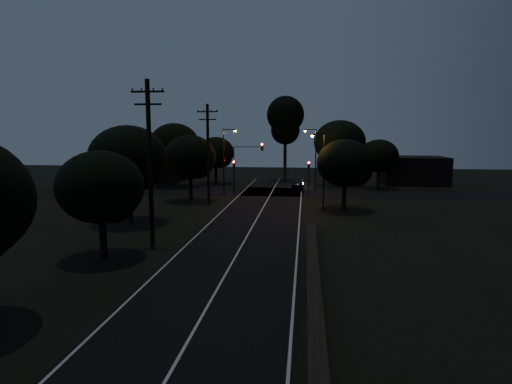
# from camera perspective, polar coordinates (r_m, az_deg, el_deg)

# --- Properties ---
(ground) EXTENTS (160.00, 160.00, 0.00)m
(ground) POSITION_cam_1_polar(r_m,az_deg,el_deg) (14.94, -11.56, -22.90)
(ground) COLOR black
(road_surface) EXTENTS (60.00, 70.00, 0.03)m
(road_surface) POSITION_cam_1_polar(r_m,az_deg,el_deg) (44.12, 1.06, -1.92)
(road_surface) COLOR black
(road_surface) RESTS_ON ground
(retaining_wall) EXTENTS (6.93, 26.00, 1.60)m
(retaining_wall) POSITION_cam_1_polar(r_m,az_deg,el_deg) (17.06, 18.83, -16.72)
(retaining_wall) COLOR black
(retaining_wall) RESTS_ON ground
(utility_pole_mid) EXTENTS (2.20, 0.30, 11.00)m
(utility_pole_mid) POSITION_cam_1_polar(r_m,az_deg,el_deg) (29.04, -13.97, 4.05)
(utility_pole_mid) COLOR black
(utility_pole_mid) RESTS_ON ground
(utility_pole_far) EXTENTS (2.20, 0.30, 10.50)m
(utility_pole_far) POSITION_cam_1_polar(r_m,az_deg,el_deg) (45.35, -6.41, 5.27)
(utility_pole_far) COLOR black
(utility_pole_far) RESTS_ON ground
(tree_left_b) EXTENTS (5.16, 5.16, 6.55)m
(tree_left_b) POSITION_cam_1_polar(r_m,az_deg,el_deg) (27.07, -19.77, 0.37)
(tree_left_b) COLOR black
(tree_left_b) RESTS_ON ground
(tree_left_c) EXTENTS (6.48, 6.48, 8.19)m
(tree_left_c) POSITION_cam_1_polar(r_m,az_deg,el_deg) (37.02, -16.43, 4.09)
(tree_left_c) COLOR black
(tree_left_c) RESTS_ON ground
(tree_left_d) EXTENTS (5.75, 5.75, 7.30)m
(tree_left_d) POSITION_cam_1_polar(r_m,az_deg,el_deg) (47.77, -8.58, 4.46)
(tree_left_d) COLOR black
(tree_left_d) RESTS_ON ground
(tree_far_nw) EXTENTS (5.44, 5.44, 6.89)m
(tree_far_nw) POSITION_cam_1_polar(r_m,az_deg,el_deg) (63.45, -5.24, 5.14)
(tree_far_nw) COLOR black
(tree_far_nw) RESTS_ON ground
(tree_far_w) EXTENTS (6.93, 6.93, 8.83)m
(tree_far_w) POSITION_cam_1_polar(r_m,az_deg,el_deg) (60.73, -10.64, 6.12)
(tree_far_w) COLOR black
(tree_far_w) RESTS_ON ground
(tree_far_ne) EXTENTS (7.34, 7.34, 9.28)m
(tree_far_ne) POSITION_cam_1_polar(r_m,az_deg,el_deg) (62.22, 11.35, 6.38)
(tree_far_ne) COLOR black
(tree_far_ne) RESTS_ON ground
(tree_far_e) EXTENTS (5.23, 5.23, 6.64)m
(tree_far_e) POSITION_cam_1_polar(r_m,az_deg,el_deg) (59.96, 16.24, 4.53)
(tree_far_e) COLOR black
(tree_far_e) RESTS_ON ground
(tree_right_a) EXTENTS (5.47, 5.47, 6.95)m
(tree_right_a) POSITION_cam_1_polar(r_m,az_deg,el_deg) (42.33, 12.04, 3.62)
(tree_right_a) COLOR black
(tree_right_a) RESTS_ON ground
(tall_pine) EXTENTS (5.77, 5.77, 13.12)m
(tall_pine) POSITION_cam_1_polar(r_m,az_deg,el_deg) (67.23, 3.94, 9.57)
(tall_pine) COLOR black
(tall_pine) RESTS_ON ground
(building_left) EXTENTS (10.00, 8.00, 4.40)m
(building_left) POSITION_cam_1_polar(r_m,az_deg,el_deg) (68.76, -14.04, 3.27)
(building_left) COLOR black
(building_left) RESTS_ON ground
(building_right) EXTENTS (9.00, 7.00, 4.00)m
(building_right) POSITION_cam_1_polar(r_m,az_deg,el_deg) (67.27, 20.20, 2.74)
(building_right) COLOR black
(building_right) RESTS_ON ground
(signal_left) EXTENTS (0.28, 0.35, 4.10)m
(signal_left) POSITION_cam_1_polar(r_m,az_deg,el_deg) (53.07, -2.95, 2.84)
(signal_left) COLOR black
(signal_left) RESTS_ON ground
(signal_right) EXTENTS (0.28, 0.35, 4.10)m
(signal_right) POSITION_cam_1_polar(r_m,az_deg,el_deg) (52.35, 7.04, 2.72)
(signal_right) COLOR black
(signal_right) RESTS_ON ground
(signal_mast) EXTENTS (3.70, 0.35, 6.25)m
(signal_mast) POSITION_cam_1_polar(r_m,az_deg,el_deg) (52.71, -1.15, 4.45)
(signal_mast) COLOR black
(signal_mast) RESTS_ON ground
(streetlight_a) EXTENTS (1.66, 0.26, 8.00)m
(streetlight_a) POSITION_cam_1_polar(r_m,az_deg,el_deg) (51.11, -4.12, 4.65)
(streetlight_a) COLOR black
(streetlight_a) RESTS_ON ground
(streetlight_b) EXTENTS (1.66, 0.26, 8.00)m
(streetlight_b) POSITION_cam_1_polar(r_m,az_deg,el_deg) (56.23, 7.77, 4.91)
(streetlight_b) COLOR black
(streetlight_b) RESTS_ON ground
(streetlight_c) EXTENTS (1.46, 0.26, 7.50)m
(streetlight_c) POSITION_cam_1_polar(r_m,az_deg,el_deg) (42.30, 8.83, 3.49)
(streetlight_c) COLOR black
(streetlight_c) RESTS_ON ground
(car) EXTENTS (1.74, 3.90, 1.30)m
(car) POSITION_cam_1_polar(r_m,az_deg,el_deg) (56.59, 5.56, 0.91)
(car) COLOR black
(car) RESTS_ON ground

